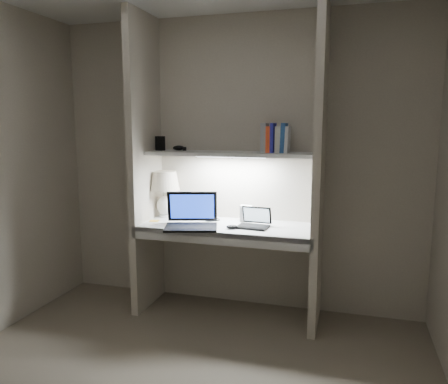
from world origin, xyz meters
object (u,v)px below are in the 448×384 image
at_px(laptop_main, 191,219).
at_px(laptop_netbook, 254,222).
at_px(speaker, 246,213).
at_px(table_lamp, 164,186).
at_px(book_row, 275,139).

bearing_deg(laptop_main, laptop_netbook, -2.21).
bearing_deg(laptop_netbook, speaker, 127.26).
bearing_deg(table_lamp, speaker, 1.66).
bearing_deg(laptop_netbook, book_row, 51.66).
distance_m(table_lamp, laptop_main, 0.51).
distance_m(laptop_netbook, speaker, 0.21).
bearing_deg(laptop_main, table_lamp, 125.40).
height_order(speaker, book_row, book_row).
relative_size(laptop_netbook, book_row, 1.10).
height_order(laptop_main, laptop_netbook, laptop_main).
relative_size(laptop_main, laptop_netbook, 1.90).
xyz_separation_m(laptop_main, laptop_netbook, (0.49, 0.13, -0.02)).
bearing_deg(book_row, speaker, 171.83).
relative_size(laptop_netbook, speaker, 1.86).
distance_m(laptop_main, book_row, 0.94).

